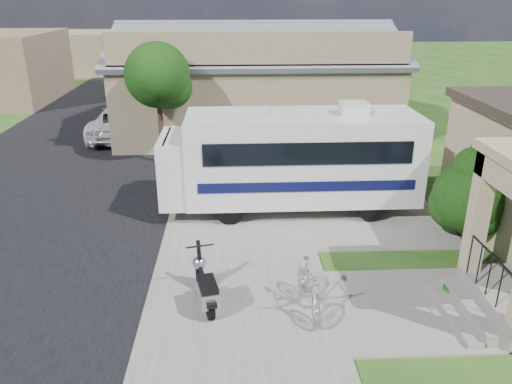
{
  "coord_description": "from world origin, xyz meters",
  "views": [
    {
      "loc": [
        -1.08,
        -9.64,
        6.15
      ],
      "look_at": [
        -0.5,
        2.5,
        1.3
      ],
      "focal_mm": 35.0,
      "sensor_mm": 36.0,
      "label": 1
    }
  ],
  "objects_px": {
    "scooter": "(205,286)",
    "garden_hose": "(453,292)",
    "bicycle": "(310,290)",
    "pickup_truck": "(124,121)",
    "shrub": "(472,193)",
    "van": "(144,90)",
    "motorhome": "(292,157)"
  },
  "relations": [
    {
      "from": "van",
      "to": "garden_hose",
      "type": "bearing_deg",
      "value": -55.09
    },
    {
      "from": "pickup_truck",
      "to": "garden_hose",
      "type": "relative_size",
      "value": 11.75
    },
    {
      "from": "shrub",
      "to": "garden_hose",
      "type": "xyz_separation_m",
      "value": [
        -1.44,
        -2.66,
        -1.22
      ]
    },
    {
      "from": "bicycle",
      "to": "motorhome",
      "type": "bearing_deg",
      "value": 80.05
    },
    {
      "from": "garden_hose",
      "to": "pickup_truck",
      "type": "bearing_deg",
      "value": 125.64
    },
    {
      "from": "garden_hose",
      "to": "bicycle",
      "type": "bearing_deg",
      "value": -172.18
    },
    {
      "from": "shrub",
      "to": "bicycle",
      "type": "height_order",
      "value": "shrub"
    },
    {
      "from": "scooter",
      "to": "pickup_truck",
      "type": "relative_size",
      "value": 0.32
    },
    {
      "from": "shrub",
      "to": "pickup_truck",
      "type": "bearing_deg",
      "value": 135.68
    },
    {
      "from": "motorhome",
      "to": "scooter",
      "type": "xyz_separation_m",
      "value": [
        -2.36,
        -5.07,
        -1.15
      ]
    },
    {
      "from": "motorhome",
      "to": "garden_hose",
      "type": "xyz_separation_m",
      "value": [
        2.99,
        -4.91,
        -1.55
      ]
    },
    {
      "from": "bicycle",
      "to": "garden_hose",
      "type": "relative_size",
      "value": 3.95
    },
    {
      "from": "motorhome",
      "to": "pickup_truck",
      "type": "relative_size",
      "value": 1.42
    },
    {
      "from": "bicycle",
      "to": "pickup_truck",
      "type": "relative_size",
      "value": 0.34
    },
    {
      "from": "van",
      "to": "shrub",
      "type": "bearing_deg",
      "value": -48.61
    },
    {
      "from": "shrub",
      "to": "bicycle",
      "type": "xyz_separation_m",
      "value": [
        -4.67,
        -3.1,
        -0.79
      ]
    },
    {
      "from": "motorhome",
      "to": "scooter",
      "type": "distance_m",
      "value": 5.71
    },
    {
      "from": "pickup_truck",
      "to": "scooter",
      "type": "bearing_deg",
      "value": 107.76
    },
    {
      "from": "scooter",
      "to": "pickup_truck",
      "type": "bearing_deg",
      "value": 94.92
    },
    {
      "from": "van",
      "to": "garden_hose",
      "type": "distance_m",
      "value": 23.29
    },
    {
      "from": "bicycle",
      "to": "van",
      "type": "xyz_separation_m",
      "value": [
        -6.76,
        21.46,
        0.27
      ]
    },
    {
      "from": "garden_hose",
      "to": "van",
      "type": "bearing_deg",
      "value": 115.42
    },
    {
      "from": "garden_hose",
      "to": "motorhome",
      "type": "bearing_deg",
      "value": 121.36
    },
    {
      "from": "van",
      "to": "garden_hose",
      "type": "relative_size",
      "value": 12.32
    },
    {
      "from": "scooter",
      "to": "garden_hose",
      "type": "relative_size",
      "value": 3.81
    },
    {
      "from": "bicycle",
      "to": "garden_hose",
      "type": "bearing_deg",
      "value": 0.4
    },
    {
      "from": "motorhome",
      "to": "van",
      "type": "distance_m",
      "value": 17.59
    },
    {
      "from": "shrub",
      "to": "scooter",
      "type": "bearing_deg",
      "value": -157.48
    },
    {
      "from": "garden_hose",
      "to": "shrub",
      "type": "bearing_deg",
      "value": 61.6
    },
    {
      "from": "bicycle",
      "to": "pickup_truck",
      "type": "height_order",
      "value": "pickup_truck"
    },
    {
      "from": "pickup_truck",
      "to": "van",
      "type": "relative_size",
      "value": 0.95
    },
    {
      "from": "motorhome",
      "to": "van",
      "type": "xyz_separation_m",
      "value": [
        -7.0,
        16.11,
        -0.85
      ]
    }
  ]
}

